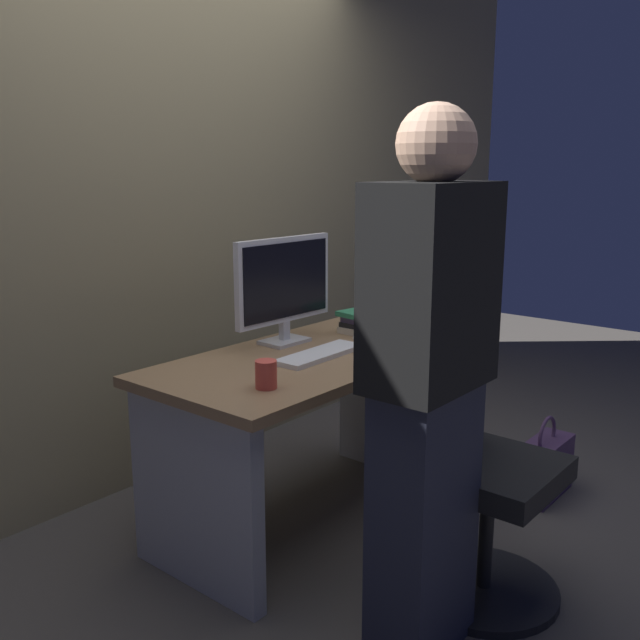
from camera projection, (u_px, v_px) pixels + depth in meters
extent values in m
plane|color=#4C4742|center=(311.00, 518.00, 3.01)|extent=(9.00, 9.00, 0.00)
cube|color=#8C7F5B|center=(163.00, 159.00, 3.24)|extent=(6.40, 0.10, 3.00)
cube|color=#93704C|center=(311.00, 359.00, 2.86)|extent=(1.38, 0.71, 0.04)
cube|color=#B2B2B7|center=(194.00, 496.00, 2.46)|extent=(0.06, 0.63, 0.68)
cube|color=#B2B2B7|center=(395.00, 404.00, 3.41)|extent=(0.06, 0.63, 0.68)
cylinder|color=black|center=(483.00, 588.00, 2.48)|extent=(0.52, 0.52, 0.03)
cylinder|color=black|center=(486.00, 534.00, 2.43)|extent=(0.05, 0.05, 0.39)
cube|color=black|center=(490.00, 471.00, 2.38)|extent=(0.44, 0.44, 0.08)
cube|color=black|center=(443.00, 387.00, 2.44)|extent=(0.40, 0.06, 0.44)
cube|color=#262838|center=(423.00, 520.00, 2.12)|extent=(0.34, 0.20, 0.85)
cube|color=black|center=(431.00, 287.00, 1.97)|extent=(0.40, 0.24, 0.58)
sphere|color=tan|center=(436.00, 144.00, 1.88)|extent=(0.22, 0.22, 0.22)
cube|color=silver|center=(285.00, 341.00, 3.04)|extent=(0.20, 0.14, 0.02)
cube|color=silver|center=(284.00, 330.00, 3.03)|extent=(0.04, 0.03, 0.08)
cube|color=silver|center=(284.00, 280.00, 2.98)|extent=(0.54, 0.04, 0.36)
cube|color=black|center=(287.00, 280.00, 2.97)|extent=(0.50, 0.02, 0.32)
cube|color=white|center=(321.00, 354.00, 2.82)|extent=(0.43, 0.14, 0.02)
ellipsoid|color=white|center=(363.00, 339.00, 3.04)|extent=(0.06, 0.10, 0.03)
cylinder|color=#D84C3F|center=(266.00, 374.00, 2.41)|extent=(0.08, 0.08, 0.10)
cube|color=beige|center=(360.00, 329.00, 3.22)|extent=(0.17, 0.16, 0.03)
cube|color=black|center=(362.00, 324.00, 3.22)|extent=(0.17, 0.14, 0.02)
cube|color=#594C72|center=(363.00, 318.00, 3.21)|extent=(0.18, 0.15, 0.03)
cube|color=#338C59|center=(360.00, 313.00, 3.20)|extent=(0.19, 0.16, 0.02)
cube|color=black|center=(407.00, 340.00, 3.07)|extent=(0.07, 0.14, 0.01)
cube|color=#4C3356|center=(545.00, 468.00, 3.19)|extent=(0.34, 0.14, 0.26)
torus|color=#4C3356|center=(547.00, 435.00, 3.16)|extent=(0.18, 0.02, 0.18)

